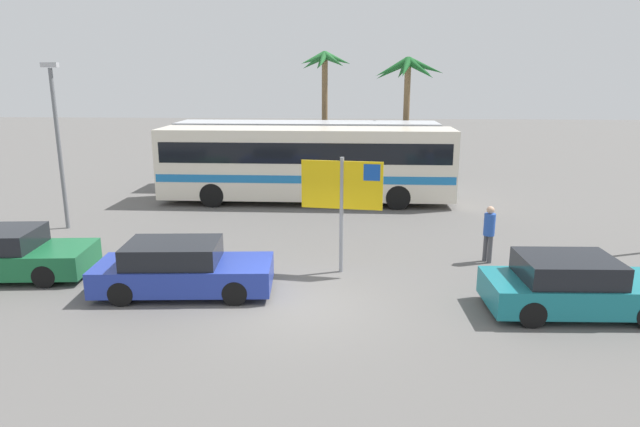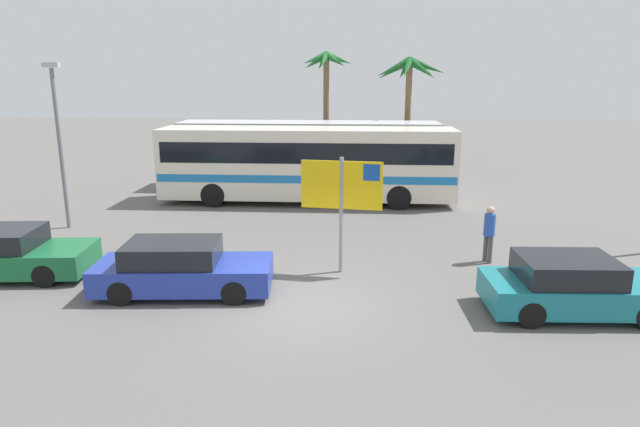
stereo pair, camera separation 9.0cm
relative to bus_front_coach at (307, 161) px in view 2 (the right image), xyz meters
The scene contains 11 objects.
ground 11.19m from the bus_front_coach, 86.25° to the right, with size 120.00×120.00×0.00m, color #605E5B.
bus_front_coach is the anchor object (origin of this frame).
bus_rear_coach 3.30m from the bus_front_coach, 93.71° to the left, with size 12.35×2.46×3.17m.
ferry_sign 8.82m from the bus_front_coach, 78.69° to the right, with size 2.19×0.34×3.20m.
car_blue 10.71m from the bus_front_coach, 102.18° to the right, with size 4.43×2.02×1.32m.
car_green 12.16m from the bus_front_coach, 127.91° to the right, with size 4.67×2.26×1.32m.
car_teal 13.12m from the bus_front_coach, 57.59° to the right, with size 4.08×1.92×1.32m.
pedestrian_crossing_lot 9.63m from the bus_front_coach, 51.88° to the right, with size 0.32×0.32×1.67m.
lamp_post_left_side 9.52m from the bus_front_coach, 150.45° to the right, with size 0.56×0.20×5.73m.
palm_tree_seaside 8.45m from the bus_front_coach, 52.27° to the left, with size 3.73×3.68×6.26m.
palm_tree_inland 8.44m from the bus_front_coach, 86.96° to the left, with size 2.87×2.81×6.61m.
Camera 2 is at (1.31, -12.07, 5.27)m, focal length 30.92 mm.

